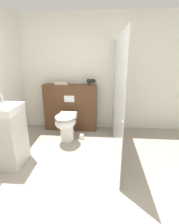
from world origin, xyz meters
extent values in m
plane|color=#9E9384|center=(0.00, 0.00, 0.00)|extent=(12.00, 12.00, 0.00)
cube|color=silver|center=(0.00, 2.36, 1.25)|extent=(8.00, 0.06, 2.50)
cube|color=#51331E|center=(-0.47, 2.15, 0.52)|extent=(1.17, 0.21, 1.04)
cube|color=white|center=(-0.47, 2.04, 0.75)|extent=(0.22, 0.01, 0.14)
cube|color=silver|center=(0.49, 1.30, 0.97)|extent=(0.01, 2.06, 1.95)
sphere|color=#B2B2B7|center=(0.49, 0.30, 0.94)|extent=(0.04, 0.04, 0.04)
cylinder|color=white|center=(-0.45, 1.61, 0.20)|extent=(0.26, 0.26, 0.40)
ellipsoid|color=white|center=(-0.45, 1.52, 0.42)|extent=(0.39, 0.50, 0.22)
ellipsoid|color=white|center=(-0.45, 1.52, 0.54)|extent=(0.39, 0.49, 0.02)
cube|color=white|center=(-0.45, 1.83, 0.46)|extent=(0.34, 0.16, 0.12)
cube|color=beige|center=(-1.26, 0.75, 0.42)|extent=(0.58, 0.49, 0.85)
cylinder|color=silver|center=(-1.26, 0.88, 1.03)|extent=(0.02, 0.02, 0.14)
cylinder|color=black|center=(-0.01, 2.16, 1.13)|extent=(0.17, 0.08, 0.08)
cone|color=black|center=(0.09, 2.16, 1.13)|extent=(0.03, 0.07, 0.07)
cylinder|color=black|center=(-0.05, 2.16, 1.08)|extent=(0.03, 0.03, 0.07)
cube|color=tan|center=(-0.64, 2.14, 1.08)|extent=(0.29, 0.16, 0.06)
cylinder|color=white|center=(-0.17, 1.68, 0.05)|extent=(0.10, 0.10, 0.09)
camera|label=1|loc=(0.26, -1.56, 1.66)|focal=28.00mm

